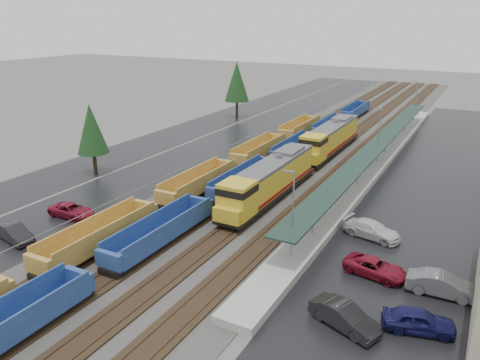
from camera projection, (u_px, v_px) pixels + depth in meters
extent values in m
cube|color=#302D2B|center=(331.00, 141.00, 75.88)|extent=(20.00, 160.00, 0.08)
cube|color=black|center=(297.00, 137.00, 78.54)|extent=(2.60, 160.00, 0.15)
cube|color=#473326|center=(293.00, 135.00, 78.82)|extent=(0.08, 160.00, 0.07)
cube|color=#473326|center=(301.00, 136.00, 78.18)|extent=(0.08, 160.00, 0.07)
cube|color=black|center=(320.00, 139.00, 76.74)|extent=(2.60, 160.00, 0.15)
cube|color=#473326|center=(315.00, 138.00, 77.03)|extent=(0.08, 160.00, 0.07)
cube|color=#473326|center=(324.00, 139.00, 76.38)|extent=(0.08, 160.00, 0.07)
cube|color=black|center=(343.00, 142.00, 74.95)|extent=(2.60, 160.00, 0.15)
cube|color=#473326|center=(339.00, 141.00, 75.23)|extent=(0.08, 160.00, 0.07)
cube|color=#473326|center=(348.00, 142.00, 74.59)|extent=(0.08, 160.00, 0.07)
cube|color=black|center=(368.00, 145.00, 73.15)|extent=(2.60, 160.00, 0.15)
cube|color=#473326|center=(364.00, 144.00, 73.44)|extent=(0.08, 160.00, 0.07)
cube|color=#473326|center=(373.00, 145.00, 72.79)|extent=(0.08, 160.00, 0.07)
cube|color=black|center=(249.00, 131.00, 82.62)|extent=(10.00, 160.00, 0.02)
cube|color=black|center=(202.00, 126.00, 87.11)|extent=(9.00, 160.00, 0.02)
cube|color=black|center=(452.00, 177.00, 59.06)|extent=(16.00, 100.00, 0.02)
cube|color=#9E9B93|center=(376.00, 164.00, 63.21)|extent=(3.00, 80.00, 0.70)
cylinder|color=gray|center=(313.00, 221.00, 41.94)|extent=(0.16, 0.16, 2.40)
cylinder|color=gray|center=(357.00, 174.00, 54.40)|extent=(0.16, 0.16, 2.40)
cylinder|color=gray|center=(385.00, 145.00, 66.85)|extent=(0.16, 0.16, 2.40)
cylinder|color=gray|center=(404.00, 125.00, 79.31)|extent=(0.16, 0.16, 2.40)
cylinder|color=gray|center=(418.00, 110.00, 91.76)|extent=(0.16, 0.16, 2.40)
cube|color=#1A2F26|center=(378.00, 144.00, 62.27)|extent=(2.60, 65.00, 0.15)
cylinder|color=gray|center=(293.00, 219.00, 37.09)|extent=(0.12, 0.12, 8.00)
cube|color=gray|center=(288.00, 172.00, 36.03)|extent=(1.00, 0.15, 0.12)
cylinder|color=gray|center=(379.00, 138.00, 62.01)|extent=(0.12, 0.12, 8.00)
cube|color=gray|center=(378.00, 108.00, 60.94)|extent=(1.00, 0.15, 0.12)
cylinder|color=gray|center=(416.00, 103.00, 86.92)|extent=(0.12, 0.12, 8.00)
cube|color=gray|center=(415.00, 82.00, 85.85)|extent=(1.00, 0.15, 0.12)
cylinder|color=gray|center=(49.00, 242.00, 39.97)|extent=(0.08, 0.08, 2.00)
cylinder|color=gray|center=(114.00, 210.00, 46.61)|extent=(0.08, 0.08, 2.00)
cylinder|color=gray|center=(163.00, 186.00, 53.26)|extent=(0.08, 0.08, 2.00)
cylinder|color=gray|center=(202.00, 167.00, 59.90)|extent=(0.08, 0.08, 2.00)
cylinder|color=gray|center=(232.00, 152.00, 66.54)|extent=(0.08, 0.08, 2.00)
cylinder|color=gray|center=(257.00, 140.00, 73.19)|extent=(0.08, 0.08, 2.00)
cylinder|color=gray|center=(278.00, 129.00, 79.83)|extent=(0.08, 0.08, 2.00)
cylinder|color=gray|center=(295.00, 121.00, 86.47)|extent=(0.08, 0.08, 2.00)
cylinder|color=gray|center=(311.00, 113.00, 93.11)|extent=(0.08, 0.08, 2.00)
cylinder|color=gray|center=(324.00, 107.00, 99.76)|extent=(0.08, 0.08, 2.00)
cylinder|color=gray|center=(335.00, 101.00, 106.40)|extent=(0.08, 0.08, 2.00)
cylinder|color=gray|center=(345.00, 96.00, 113.04)|extent=(0.08, 0.08, 2.00)
cylinder|color=gray|center=(354.00, 92.00, 119.69)|extent=(0.08, 0.08, 2.00)
cylinder|color=gray|center=(362.00, 88.00, 126.33)|extent=(0.08, 0.08, 2.00)
cylinder|color=gray|center=(370.00, 84.00, 132.97)|extent=(0.08, 0.08, 2.00)
cylinder|color=gray|center=(376.00, 81.00, 139.61)|extent=(0.08, 0.08, 2.00)
cube|color=gray|center=(278.00, 124.00, 79.50)|extent=(0.05, 160.00, 0.05)
ellipsoid|color=#4E5F4A|center=(365.00, 63.00, 205.61)|extent=(154.00, 110.00, 19.80)
cylinder|color=#332316|center=(95.00, 163.00, 60.41)|extent=(0.50, 0.50, 2.70)
cone|color=black|center=(91.00, 129.00, 58.93)|extent=(3.96, 3.96, 6.30)
cylinder|color=#332316|center=(237.00, 109.00, 93.98)|extent=(0.50, 0.50, 3.30)
cone|color=black|center=(237.00, 81.00, 92.16)|extent=(4.84, 4.84, 7.70)
cube|color=black|center=(271.00, 192.00, 51.68)|extent=(2.98, 19.87, 0.40)
cube|color=gold|center=(275.00, 175.00, 51.95)|extent=(2.78, 15.90, 2.98)
cube|color=gold|center=(237.00, 199.00, 44.63)|extent=(2.98, 3.18, 3.38)
cube|color=black|center=(237.00, 189.00, 44.30)|extent=(3.03, 3.23, 0.70)
cube|color=gold|center=(228.00, 215.00, 43.47)|extent=(2.78, 0.99, 1.39)
cube|color=#59595B|center=(275.00, 162.00, 51.43)|extent=(2.83, 15.90, 0.35)
cube|color=maroon|center=(263.00, 183.00, 52.98)|extent=(0.04, 15.90, 0.35)
cube|color=maroon|center=(286.00, 187.00, 51.71)|extent=(0.04, 15.90, 0.35)
cube|color=black|center=(271.00, 196.00, 51.81)|extent=(2.19, 5.96, 0.60)
cube|color=black|center=(241.00, 217.00, 46.01)|extent=(2.38, 3.97, 0.50)
cube|color=black|center=(294.00, 177.00, 57.56)|extent=(2.38, 3.97, 0.50)
cylinder|color=#59595B|center=(279.00, 157.00, 52.15)|extent=(0.70, 0.70, 0.50)
cube|color=#59595B|center=(289.00, 151.00, 54.64)|extent=(2.38, 3.97, 0.50)
cube|color=black|center=(330.00, 148.00, 69.12)|extent=(2.98, 19.87, 0.40)
cube|color=gold|center=(333.00, 135.00, 69.39)|extent=(2.78, 15.90, 2.98)
cube|color=gold|center=(313.00, 148.00, 62.06)|extent=(2.98, 3.18, 3.38)
cube|color=black|center=(313.00, 141.00, 61.74)|extent=(3.03, 3.23, 0.70)
cube|color=gold|center=(308.00, 158.00, 60.91)|extent=(2.78, 0.99, 1.39)
cube|color=#59595B|center=(334.00, 125.00, 68.86)|extent=(2.83, 15.90, 0.35)
cube|color=maroon|center=(324.00, 142.00, 70.42)|extent=(0.04, 15.90, 0.35)
cube|color=maroon|center=(342.00, 144.00, 69.15)|extent=(0.04, 15.90, 0.35)
cube|color=black|center=(330.00, 151.00, 69.25)|extent=(2.19, 5.96, 0.60)
cube|color=black|center=(314.00, 162.00, 63.45)|extent=(2.38, 3.97, 0.50)
cube|color=black|center=(344.00, 140.00, 74.99)|extent=(2.38, 3.97, 0.50)
cylinder|color=#59595B|center=(336.00, 122.00, 69.59)|extent=(0.70, 0.70, 0.50)
cube|color=#59595B|center=(342.00, 118.00, 72.08)|extent=(2.38, 3.97, 0.50)
cube|color=#A3712D|center=(1.00, 286.00, 32.37)|extent=(2.65, 0.51, 1.43)
cube|color=#A3712D|center=(100.00, 241.00, 40.42)|extent=(2.65, 12.09, 0.25)
cube|color=#A3712D|center=(88.00, 228.00, 40.69)|extent=(0.15, 12.09, 1.84)
cube|color=#A3712D|center=(110.00, 234.00, 39.54)|extent=(0.15, 12.09, 1.84)
cube|color=#A3712D|center=(39.00, 266.00, 34.99)|extent=(2.65, 0.51, 1.43)
cube|color=#A3712D|center=(146.00, 209.00, 45.37)|extent=(2.65, 0.51, 1.43)
cube|color=black|center=(48.00, 273.00, 35.92)|extent=(2.04, 2.24, 0.51)
cube|color=black|center=(142.00, 221.00, 45.11)|extent=(2.04, 2.24, 0.51)
cube|color=#A3712D|center=(199.00, 186.00, 53.42)|extent=(2.65, 12.09, 0.25)
cube|color=#A3712D|center=(189.00, 177.00, 53.69)|extent=(0.15, 12.09, 1.84)
cube|color=#A3712D|center=(208.00, 181.00, 52.54)|extent=(0.15, 12.09, 1.84)
cube|color=#A3712D|center=(165.00, 198.00, 47.99)|extent=(2.65, 0.51, 1.43)
cube|color=#A3712D|center=(226.00, 166.00, 58.37)|extent=(2.65, 0.51, 1.43)
cube|color=black|center=(170.00, 205.00, 48.92)|extent=(2.04, 2.24, 0.51)
cube|color=black|center=(223.00, 175.00, 58.11)|extent=(2.04, 2.24, 0.51)
cube|color=#A3712D|center=(259.00, 153.00, 66.42)|extent=(2.65, 12.09, 0.25)
cube|color=#A3712D|center=(251.00, 146.00, 66.68)|extent=(0.15, 12.09, 1.84)
cube|color=#A3712D|center=(268.00, 148.00, 65.54)|extent=(0.15, 12.09, 1.84)
cube|color=#A3712D|center=(238.00, 160.00, 60.99)|extent=(2.65, 0.51, 1.43)
cube|color=#A3712D|center=(277.00, 139.00, 71.37)|extent=(2.65, 0.51, 1.43)
cube|color=black|center=(241.00, 166.00, 61.92)|extent=(2.04, 2.24, 0.51)
cube|color=black|center=(275.00, 146.00, 71.11)|extent=(2.04, 2.24, 0.51)
cube|color=#A3712D|center=(300.00, 131.00, 79.41)|extent=(2.65, 12.09, 0.25)
cube|color=#A3712D|center=(293.00, 125.00, 79.68)|extent=(0.15, 12.09, 1.84)
cube|color=#A3712D|center=(307.00, 126.00, 78.54)|extent=(0.15, 12.09, 1.84)
cube|color=#A3712D|center=(286.00, 134.00, 73.99)|extent=(2.65, 0.51, 1.43)
cube|color=#A3712D|center=(313.00, 120.00, 84.37)|extent=(2.65, 0.51, 1.43)
cube|color=black|center=(287.00, 140.00, 74.92)|extent=(2.04, 2.24, 0.51)
cube|color=black|center=(311.00, 126.00, 84.11)|extent=(2.04, 2.24, 0.51)
cube|color=navy|center=(10.00, 332.00, 27.41)|extent=(0.15, 12.55, 1.74)
cube|color=navy|center=(79.00, 279.00, 33.38)|extent=(2.52, 0.48, 1.36)
cube|color=black|center=(74.00, 295.00, 33.14)|extent=(1.94, 2.13, 0.48)
cube|color=navy|center=(161.00, 236.00, 41.47)|extent=(2.52, 12.55, 0.24)
cube|color=navy|center=(150.00, 224.00, 41.72)|extent=(0.15, 12.55, 1.74)
cube|color=navy|center=(172.00, 229.00, 40.64)|extent=(0.15, 12.55, 1.74)
cube|color=navy|center=(109.00, 260.00, 35.88)|extent=(2.52, 0.48, 1.36)
cube|color=navy|center=(201.00, 204.00, 46.62)|extent=(2.52, 0.48, 1.36)
cube|color=black|center=(116.00, 268.00, 36.76)|extent=(1.94, 2.13, 0.48)
cube|color=black|center=(197.00, 216.00, 46.37)|extent=(1.94, 2.13, 0.48)
cube|color=navy|center=(245.00, 183.00, 54.70)|extent=(2.52, 12.55, 0.24)
cube|color=navy|center=(236.00, 174.00, 54.96)|extent=(0.15, 12.55, 1.74)
cube|color=navy|center=(254.00, 177.00, 53.87)|extent=(0.15, 12.55, 1.74)
cube|color=navy|center=(216.00, 195.00, 49.11)|extent=(2.52, 0.48, 1.36)
cube|color=navy|center=(269.00, 163.00, 59.85)|extent=(2.52, 0.48, 1.36)
cube|color=black|center=(220.00, 201.00, 49.99)|extent=(1.94, 2.13, 0.48)
cube|color=black|center=(266.00, 171.00, 59.60)|extent=(1.94, 2.13, 0.48)
cube|color=navy|center=(296.00, 150.00, 67.93)|extent=(2.52, 12.55, 0.24)
cube|color=navy|center=(289.00, 144.00, 68.19)|extent=(0.15, 12.55, 1.74)
cube|color=navy|center=(304.00, 146.00, 67.10)|extent=(0.15, 12.55, 1.74)
cube|color=navy|center=(278.00, 157.00, 62.34)|extent=(2.52, 0.48, 1.36)
cube|color=navy|center=(312.00, 136.00, 73.08)|extent=(2.52, 0.48, 1.36)
cube|color=black|center=(280.00, 163.00, 63.22)|extent=(1.94, 2.13, 0.48)
cube|color=black|center=(310.00, 143.00, 72.83)|extent=(1.94, 2.13, 0.48)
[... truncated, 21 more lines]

